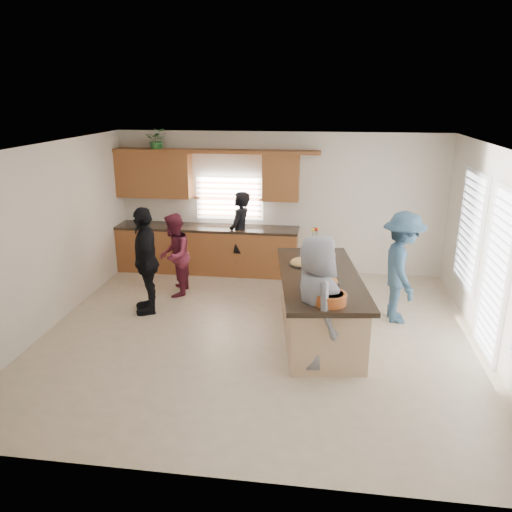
# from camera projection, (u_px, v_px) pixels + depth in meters

# --- Properties ---
(floor) EXTENTS (6.50, 6.50, 0.00)m
(floor) POSITION_uv_depth(u_px,v_px,m) (259.00, 335.00, 7.58)
(floor) COLOR beige
(floor) RESTS_ON ground
(room_shell) EXTENTS (6.52, 6.02, 2.81)m
(room_shell) POSITION_uv_depth(u_px,v_px,m) (259.00, 213.00, 6.99)
(room_shell) COLOR silver
(room_shell) RESTS_ON ground
(back_cabinetry) EXTENTS (4.08, 0.66, 2.46)m
(back_cabinetry) POSITION_uv_depth(u_px,v_px,m) (205.00, 228.00, 10.06)
(back_cabinetry) COLOR #995B2C
(back_cabinetry) RESTS_ON ground
(right_wall_glazing) EXTENTS (0.06, 4.00, 2.25)m
(right_wall_glazing) POSITION_uv_depth(u_px,v_px,m) (498.00, 264.00, 6.61)
(right_wall_glazing) COLOR white
(right_wall_glazing) RESTS_ON ground
(island) EXTENTS (1.51, 2.83, 0.95)m
(island) POSITION_uv_depth(u_px,v_px,m) (319.00, 306.00, 7.49)
(island) COLOR tan
(island) RESTS_ON ground
(platter_front) EXTENTS (0.42, 0.42, 0.17)m
(platter_front) POSITION_uv_depth(u_px,v_px,m) (324.00, 281.00, 7.00)
(platter_front) COLOR black
(platter_front) RESTS_ON island
(platter_mid) EXTENTS (0.36, 0.36, 0.15)m
(platter_mid) POSITION_uv_depth(u_px,v_px,m) (325.00, 270.00, 7.45)
(platter_mid) COLOR black
(platter_mid) RESTS_ON island
(platter_back) EXTENTS (0.39, 0.39, 0.16)m
(platter_back) POSITION_uv_depth(u_px,v_px,m) (301.00, 263.00, 7.76)
(platter_back) COLOR black
(platter_back) RESTS_ON island
(salad_bowl) EXTENTS (0.41, 0.41, 0.14)m
(salad_bowl) POSITION_uv_depth(u_px,v_px,m) (330.00, 298.00, 6.30)
(salad_bowl) COLOR #C25723
(salad_bowl) RESTS_ON island
(clear_cup) EXTENTS (0.08, 0.08, 0.11)m
(clear_cup) POSITION_uv_depth(u_px,v_px,m) (345.00, 298.00, 6.34)
(clear_cup) COLOR white
(clear_cup) RESTS_ON island
(plate_stack) EXTENTS (0.22, 0.22, 0.05)m
(plate_stack) POSITION_uv_depth(u_px,v_px,m) (307.00, 256.00, 8.10)
(plate_stack) COLOR #9D83BF
(plate_stack) RESTS_ON island
(flower_vase) EXTENTS (0.14, 0.14, 0.45)m
(flower_vase) POSITION_uv_depth(u_px,v_px,m) (315.00, 239.00, 8.25)
(flower_vase) COLOR silver
(flower_vase) RESTS_ON island
(potted_plant) EXTENTS (0.46, 0.41, 0.45)m
(potted_plant) POSITION_uv_depth(u_px,v_px,m) (157.00, 140.00, 9.73)
(potted_plant) COLOR #2F7630
(potted_plant) RESTS_ON back_cabinetry
(woman_left_back) EXTENTS (0.53, 0.69, 1.69)m
(woman_left_back) POSITION_uv_depth(u_px,v_px,m) (240.00, 234.00, 9.86)
(woman_left_back) COLOR black
(woman_left_back) RESTS_ON ground
(woman_left_mid) EXTENTS (0.64, 0.78, 1.50)m
(woman_left_mid) POSITION_uv_depth(u_px,v_px,m) (174.00, 255.00, 8.88)
(woman_left_mid) COLOR maroon
(woman_left_mid) RESTS_ON ground
(woman_left_front) EXTENTS (0.78, 1.13, 1.79)m
(woman_left_front) POSITION_uv_depth(u_px,v_px,m) (146.00, 260.00, 8.15)
(woman_left_front) COLOR black
(woman_left_front) RESTS_ON ground
(woman_right_back) EXTENTS (0.73, 1.19, 1.78)m
(woman_right_back) POSITION_uv_depth(u_px,v_px,m) (402.00, 268.00, 7.81)
(woman_right_back) COLOR #30506A
(woman_right_back) RESTS_ON ground
(woman_right_front) EXTENTS (0.83, 1.03, 1.81)m
(woman_right_front) POSITION_uv_depth(u_px,v_px,m) (316.00, 303.00, 6.46)
(woman_right_front) COLOR gray
(woman_right_front) RESTS_ON ground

